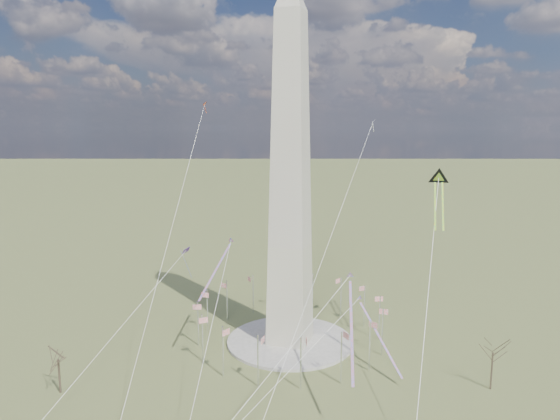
% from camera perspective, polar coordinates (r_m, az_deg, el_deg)
% --- Properties ---
extents(ground, '(2000.00, 2000.00, 0.00)m').
position_cam_1_polar(ground, '(147.98, 1.14, -14.87)').
color(ground, '#4B562B').
rests_on(ground, ground).
extents(plaza, '(36.00, 36.00, 0.80)m').
position_cam_1_polar(plaza, '(147.82, 1.14, -14.73)').
color(plaza, '#B4ACA5').
rests_on(plaza, ground).
extents(washington_monument, '(15.56, 15.56, 100.00)m').
position_cam_1_polar(washington_monument, '(135.57, 1.21, 3.95)').
color(washington_monument, beige).
rests_on(washington_monument, plaza).
extents(flagpole_ring, '(54.40, 54.40, 13.00)m').
position_cam_1_polar(flagpole_ring, '(145.15, 1.15, -12.25)').
color(flagpole_ring, white).
rests_on(flagpole_ring, ground).
extents(tree_near, '(7.83, 7.83, 13.71)m').
position_cam_1_polar(tree_near, '(130.10, 23.19, -14.49)').
color(tree_near, '#4A3F2D').
rests_on(tree_near, ground).
extents(tree_far, '(7.02, 7.02, 12.29)m').
position_cam_1_polar(tree_far, '(129.74, -24.05, -15.11)').
color(tree_far, '#4A3F2D').
rests_on(tree_far, ground).
extents(kite_delta_black, '(6.59, 17.65, 14.64)m').
position_cam_1_polar(kite_delta_black, '(144.01, 17.69, 3.15)').
color(kite_delta_black, black).
rests_on(kite_delta_black, ground).
extents(kite_diamond_purple, '(2.37, 3.37, 9.90)m').
position_cam_1_polar(kite_diamond_purple, '(151.18, -10.69, -4.94)').
color(kite_diamond_purple, '#451C80').
rests_on(kite_diamond_purple, ground).
extents(kite_streamer_left, '(6.63, 24.15, 16.78)m').
position_cam_1_polar(kite_streamer_left, '(115.29, 8.12, -11.17)').
color(kite_streamer_left, '#FE4328').
rests_on(kite_streamer_left, ground).
extents(kite_streamer_mid, '(2.31, 18.41, 12.63)m').
position_cam_1_polar(kite_streamer_mid, '(135.20, -6.87, -5.90)').
color(kite_streamer_mid, '#FE4328').
rests_on(kite_streamer_mid, ground).
extents(kite_streamer_right, '(14.33, 16.74, 14.29)m').
position_cam_1_polar(kite_streamer_right, '(134.55, 10.62, -12.81)').
color(kite_streamer_right, '#FE4328').
rests_on(kite_streamer_right, ground).
extents(kite_small_red, '(1.15, 1.82, 4.06)m').
position_cam_1_polar(kite_small_red, '(184.28, -8.58, 11.79)').
color(kite_small_red, '#E5431B').
rests_on(kite_small_red, ground).
extents(kite_small_white, '(1.07, 1.78, 4.21)m').
position_cam_1_polar(kite_small_white, '(179.48, 10.60, 9.75)').
color(kite_small_white, silver).
rests_on(kite_small_white, ground).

